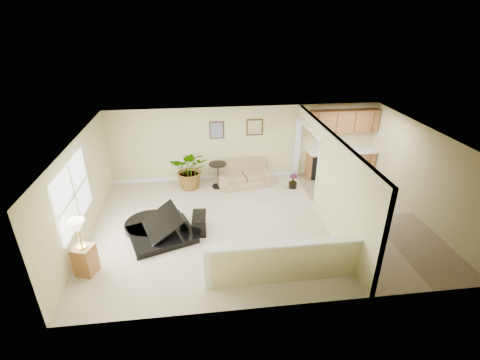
{
  "coord_description": "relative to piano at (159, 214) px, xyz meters",
  "views": [
    {
      "loc": [
        -1.51,
        -7.95,
        5.25
      ],
      "look_at": [
        -0.5,
        0.4,
        1.15
      ],
      "focal_mm": 26.0,
      "sensor_mm": 36.0,
      "label": 1
    }
  ],
  "objects": [
    {
      "name": "wall_mirror",
      "position": [
        2.95,
        3.18,
        1.18
      ],
      "size": [
        0.55,
        0.04,
        0.55
      ],
      "color": "#342413",
      "rests_on": "back_wall"
    },
    {
      "name": "loveseat",
      "position": [
        2.52,
        2.67,
        -0.25
      ],
      "size": [
        1.88,
        1.27,
        0.98
      ],
      "rotation": [
        0.0,
        0.0,
        0.18
      ],
      "color": "tan",
      "rests_on": "floor"
    },
    {
      "name": "right_wall",
      "position": [
        7.15,
        0.2,
        0.63
      ],
      "size": [
        0.04,
        6.0,
        2.5
      ],
      "primitive_type": "cube",
      "color": "#C8C188",
      "rests_on": "floor"
    },
    {
      "name": "ceiling",
      "position": [
        2.65,
        0.2,
        1.88
      ],
      "size": [
        9.0,
        6.0,
        0.04
      ],
      "primitive_type": "cube",
      "color": "silver",
      "rests_on": "back_wall"
    },
    {
      "name": "back_wall",
      "position": [
        2.65,
        3.2,
        0.63
      ],
      "size": [
        9.0,
        0.04,
        2.5
      ],
      "primitive_type": "cube",
      "color": "#C8C188",
      "rests_on": "floor"
    },
    {
      "name": "interior_partition",
      "position": [
        4.45,
        0.46,
        0.6
      ],
      "size": [
        0.18,
        5.99,
        2.5
      ],
      "color": "#C8C188",
      "rests_on": "floor"
    },
    {
      "name": "accent_table",
      "position": [
        1.67,
        2.54,
        -0.09
      ],
      "size": [
        0.57,
        0.57,
        0.83
      ],
      "color": "black",
      "rests_on": "floor"
    },
    {
      "name": "palm_plant",
      "position": [
        0.8,
        2.58,
        0.03
      ],
      "size": [
        1.39,
        1.26,
        1.34
      ],
      "color": "black",
      "rests_on": "floor"
    },
    {
      "name": "pony_half_wall",
      "position": [
        2.73,
        -2.1,
        -0.1
      ],
      "size": [
        3.42,
        0.22,
        1.0
      ],
      "color": "#C8C188",
      "rests_on": "floor"
    },
    {
      "name": "left_window",
      "position": [
        -1.83,
        -0.3,
        0.83
      ],
      "size": [
        0.05,
        2.15,
        1.45
      ],
      "primitive_type": "cube",
      "color": "white",
      "rests_on": "left_wall"
    },
    {
      "name": "lamp_stand",
      "position": [
        -1.5,
        -1.31,
        -0.04
      ],
      "size": [
        0.51,
        0.51,
        1.36
      ],
      "color": "#945F30",
      "rests_on": "floor"
    },
    {
      "name": "piano",
      "position": [
        0.0,
        0.0,
        0.0
      ],
      "size": [
        2.18,
        2.16,
        1.49
      ],
      "rotation": [
        0.0,
        0.0,
        0.34
      ],
      "color": "black",
      "rests_on": "floor"
    },
    {
      "name": "small_plant",
      "position": [
        4.09,
        2.16,
        -0.41
      ],
      "size": [
        0.37,
        0.37,
        0.5
      ],
      "color": "black",
      "rests_on": "floor"
    },
    {
      "name": "kitchen_vinyl",
      "position": [
        5.8,
        0.2,
        -0.62
      ],
      "size": [
        2.7,
        6.0,
        0.01
      ],
      "primitive_type": "cube",
      "color": "tan",
      "rests_on": "floor"
    },
    {
      "name": "kitchen_cabinets",
      "position": [
        5.84,
        2.94,
        0.25
      ],
      "size": [
        2.36,
        0.65,
        2.33
      ],
      "color": "#945F30",
      "rests_on": "floor"
    },
    {
      "name": "piano_bench",
      "position": [
        1.01,
        0.04,
        -0.38
      ],
      "size": [
        0.4,
        0.73,
        0.47
      ],
      "primitive_type": "cube",
      "rotation": [
        0.0,
        0.0,
        -0.06
      ],
      "color": "black",
      "rests_on": "floor"
    },
    {
      "name": "floor",
      "position": [
        2.65,
        0.2,
        -0.62
      ],
      "size": [
        9.0,
        9.0,
        0.0
      ],
      "primitive_type": "plane",
      "color": "beige",
      "rests_on": "ground"
    },
    {
      "name": "front_wall",
      "position": [
        2.65,
        -2.8,
        0.63
      ],
      "size": [
        9.0,
        0.04,
        2.5
      ],
      "primitive_type": "cube",
      "color": "#C8C188",
      "rests_on": "floor"
    },
    {
      "name": "wall_art_left",
      "position": [
        1.7,
        3.18,
        1.13
      ],
      "size": [
        0.48,
        0.04,
        0.58
      ],
      "color": "#342413",
      "rests_on": "back_wall"
    },
    {
      "name": "left_wall",
      "position": [
        -1.85,
        0.2,
        0.63
      ],
      "size": [
        0.04,
        6.0,
        2.5
      ],
      "primitive_type": "cube",
      "color": "#C8C188",
      "rests_on": "floor"
    }
  ]
}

